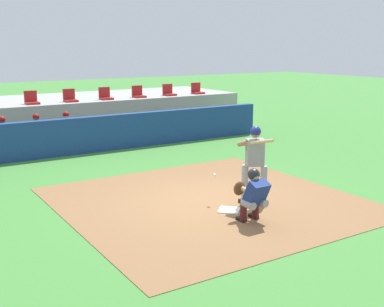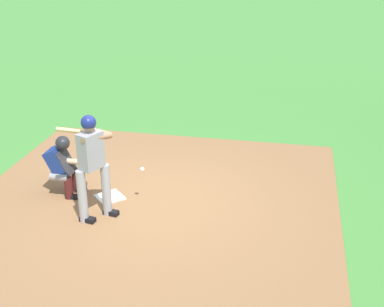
% 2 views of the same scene
% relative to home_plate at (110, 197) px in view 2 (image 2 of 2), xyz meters
% --- Properties ---
extents(ground_plane, '(80.00, 80.00, 0.00)m').
position_rel_home_plate_xyz_m(ground_plane, '(0.00, 0.80, -0.02)').
color(ground_plane, '#428438').
extents(dirt_infield, '(6.40, 6.40, 0.01)m').
position_rel_home_plate_xyz_m(dirt_infield, '(0.00, 0.80, -0.02)').
color(dirt_infield, olive).
rests_on(dirt_infield, ground).
extents(home_plate, '(0.62, 0.62, 0.02)m').
position_rel_home_plate_xyz_m(home_plate, '(0.00, 0.00, 0.00)').
color(home_plate, white).
rests_on(home_plate, dirt_infield).
extents(batter_at_plate, '(0.57, 0.89, 1.80)m').
position_rel_home_plate_xyz_m(batter_at_plate, '(0.69, 0.03, 1.01)').
color(batter_at_plate, '#99999E').
rests_on(batter_at_plate, ground).
extents(catcher_crouched, '(0.48, 1.80, 1.13)m').
position_rel_home_plate_xyz_m(catcher_crouched, '(-0.01, -0.79, 0.58)').
color(catcher_crouched, gray).
rests_on(catcher_crouched, ground).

